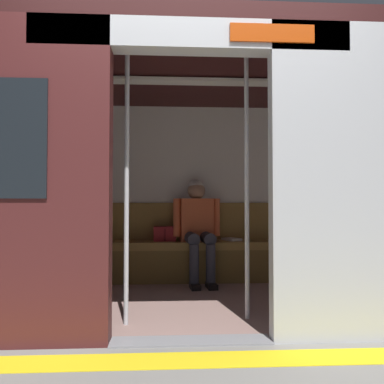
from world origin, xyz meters
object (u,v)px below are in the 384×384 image
Objects in this scene: bench_seat at (182,251)px; person_seated at (198,223)px; grab_pole_door at (127,184)px; handbag at (165,234)px; book at (232,239)px; train_car at (177,144)px; grab_pole_far at (247,185)px.

person_seated reaches higher than bench_seat.
bench_seat is 1.23× the size of grab_pole_door.
grab_pole_door reaches higher than handbag.
book is at bearing -122.64° from grab_pole_door.
person_seated is at bearing 165.55° from handbag.
bench_seat is (-0.08, -0.88, -1.11)m from train_car.
train_car is at bearing 97.46° from handbag.
book is (-0.42, -0.12, -0.20)m from person_seated.
person_seated is at bearing -107.27° from train_car.
train_car is at bearing 84.89° from bench_seat.
person_seated reaches higher than handbag.
grab_pole_far reaches higher than book.
person_seated is 0.57× the size of grab_pole_door.
grab_pole_far is at bearing 131.85° from train_car.
book is 2.05m from grab_pole_door.
bench_seat is 0.61m from book.
grab_pole_far is at bearing 56.73° from book.
book is at bearing -178.40° from handbag.
grab_pole_far is (0.13, 1.56, 0.57)m from book.
person_seated is at bearing 163.90° from bench_seat.
train_car is 29.09× the size of book.
bench_seat is at bearing 167.04° from handbag.
train_car reaches higher than grab_pole_far.
bench_seat is 2.16× the size of person_seated.
handbag is at bearing -14.45° from person_seated.
person_seated is (-0.18, 0.05, 0.33)m from bench_seat.
train_car is 24.62× the size of handbag.
train_car is at bearing 72.73° from person_seated.
person_seated is 1.71m from grab_pole_door.
grab_pole_door reaches higher than bench_seat.
grab_pole_door reaches higher than person_seated.
train_car reaches higher than handbag.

